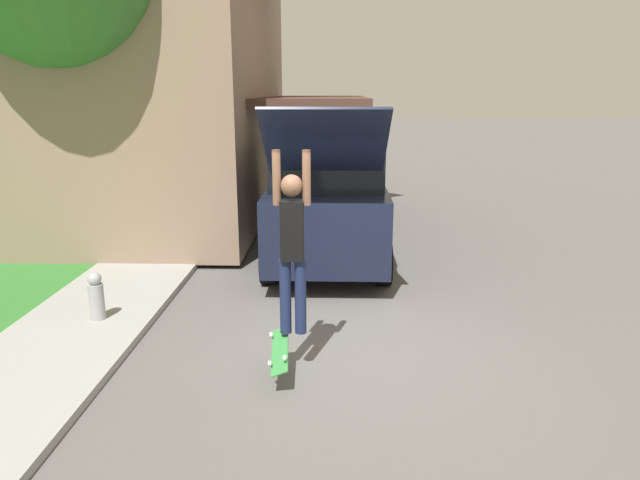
{
  "coord_description": "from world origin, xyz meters",
  "views": [
    {
      "loc": [
        -0.15,
        -6.6,
        3.13
      ],
      "look_at": [
        -0.39,
        1.01,
        1.13
      ],
      "focal_mm": 32.0,
      "sensor_mm": 36.0,
      "label": 1
    }
  ],
  "objects_px": {
    "suv_parked": "(328,198)",
    "skateboarder": "(292,241)",
    "fire_hydrant": "(96,297)",
    "skateboard": "(280,350)",
    "car_down_street": "(321,162)"
  },
  "relations": [
    {
      "from": "suv_parked",
      "to": "fire_hydrant",
      "type": "relative_size",
      "value": 8.05
    },
    {
      "from": "skateboarder",
      "to": "skateboard",
      "type": "bearing_deg",
      "value": -120.45
    },
    {
      "from": "suv_parked",
      "to": "skateboard",
      "type": "relative_size",
      "value": 6.53
    },
    {
      "from": "fire_hydrant",
      "to": "suv_parked",
      "type": "bearing_deg",
      "value": 47.02
    },
    {
      "from": "skateboard",
      "to": "fire_hydrant",
      "type": "height_order",
      "value": "fire_hydrant"
    },
    {
      "from": "suv_parked",
      "to": "car_down_street",
      "type": "bearing_deg",
      "value": 92.35
    },
    {
      "from": "car_down_street",
      "to": "fire_hydrant",
      "type": "distance_m",
      "value": 13.43
    },
    {
      "from": "car_down_street",
      "to": "skateboard",
      "type": "height_order",
      "value": "car_down_street"
    },
    {
      "from": "skateboarder",
      "to": "skateboard",
      "type": "height_order",
      "value": "skateboarder"
    },
    {
      "from": "skateboarder",
      "to": "skateboard",
      "type": "distance_m",
      "value": 1.22
    },
    {
      "from": "car_down_street",
      "to": "skateboarder",
      "type": "xyz_separation_m",
      "value": [
        0.09,
        -14.32,
        0.88
      ]
    },
    {
      "from": "car_down_street",
      "to": "skateboard",
      "type": "distance_m",
      "value": 14.55
    },
    {
      "from": "suv_parked",
      "to": "skateboarder",
      "type": "relative_size",
      "value": 2.59
    },
    {
      "from": "suv_parked",
      "to": "skateboarder",
      "type": "distance_m",
      "value": 4.49
    },
    {
      "from": "skateboard",
      "to": "fire_hydrant",
      "type": "relative_size",
      "value": 1.23
    }
  ]
}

